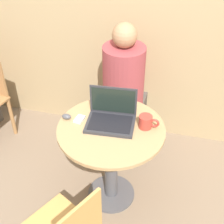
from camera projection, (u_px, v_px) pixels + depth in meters
name	position (u px, v px, depth m)	size (l,w,h in m)	color
ground_plane	(111.00, 194.00, 2.60)	(12.00, 12.00, 0.00)	#7F6B56
back_wall	(140.00, 2.00, 2.52)	(7.00, 0.05, 2.60)	tan
round_table	(111.00, 149.00, 2.28)	(0.76, 0.76, 0.72)	#4C4C51
laptop	(111.00, 116.00, 2.18)	(0.35, 0.27, 0.24)	#2D2D33
cell_phone	(79.00, 119.00, 2.22)	(0.07, 0.10, 0.02)	silver
computer_mouse	(66.00, 116.00, 2.23)	(0.07, 0.05, 0.04)	#4C4C51
coffee_cup	(146.00, 122.00, 2.14)	(0.14, 0.09, 0.09)	#B2382D
person_seated	(125.00, 99.00, 2.80)	(0.35, 0.55, 1.24)	#4C4742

